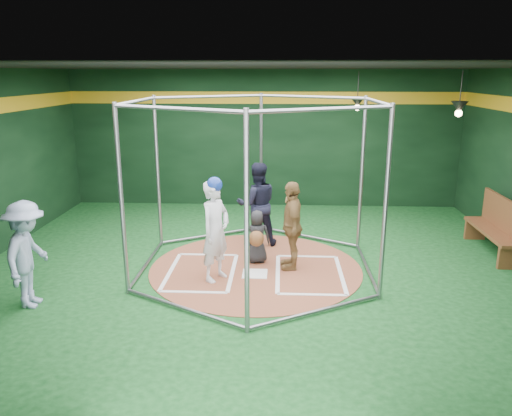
{
  "coord_description": "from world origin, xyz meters",
  "views": [
    {
      "loc": [
        0.42,
        -8.39,
        3.41
      ],
      "look_at": [
        0.0,
        0.1,
        1.1
      ],
      "focal_mm": 35.0,
      "sensor_mm": 36.0,
      "label": 1
    }
  ],
  "objects_px": {
    "umpire": "(257,204)",
    "dugout_bench": "(498,225)",
    "visitor_leopard": "(292,225)",
    "batter_figure": "(215,229)"
  },
  "relations": [
    {
      "from": "umpire",
      "to": "dugout_bench",
      "type": "bearing_deg",
      "value": 164.47
    },
    {
      "from": "visitor_leopard",
      "to": "batter_figure",
      "type": "bearing_deg",
      "value": -69.72
    },
    {
      "from": "visitor_leopard",
      "to": "umpire",
      "type": "relative_size",
      "value": 0.94
    },
    {
      "from": "visitor_leopard",
      "to": "umpire",
      "type": "bearing_deg",
      "value": -155.3
    },
    {
      "from": "visitor_leopard",
      "to": "dugout_bench",
      "type": "relative_size",
      "value": 0.84
    },
    {
      "from": "batter_figure",
      "to": "visitor_leopard",
      "type": "height_order",
      "value": "batter_figure"
    },
    {
      "from": "dugout_bench",
      "to": "visitor_leopard",
      "type": "bearing_deg",
      "value": -166.21
    },
    {
      "from": "batter_figure",
      "to": "dugout_bench",
      "type": "xyz_separation_m",
      "value": [
        5.28,
        1.56,
        -0.33
      ]
    },
    {
      "from": "visitor_leopard",
      "to": "dugout_bench",
      "type": "bearing_deg",
      "value": 99.63
    },
    {
      "from": "batter_figure",
      "to": "umpire",
      "type": "xyz_separation_m",
      "value": [
        0.61,
        1.8,
        -0.03
      ]
    }
  ]
}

